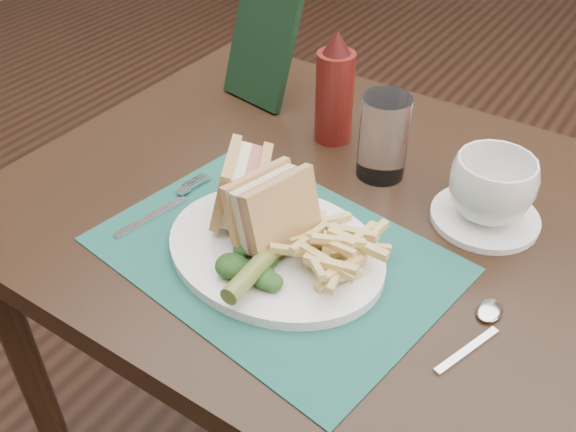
# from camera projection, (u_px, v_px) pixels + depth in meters

# --- Properties ---
(floor) EXTENTS (7.00, 7.00, 0.00)m
(floor) POSITION_uv_depth(u_px,v_px,m) (408.00, 327.00, 1.73)
(floor) COLOR black
(floor) RESTS_ON ground
(table_main) EXTENTS (0.90, 0.75, 0.75)m
(table_main) POSITION_uv_depth(u_px,v_px,m) (314.00, 361.00, 1.17)
(table_main) COLOR black
(table_main) RESTS_ON ground
(placemat) EXTENTS (0.48, 0.37, 0.00)m
(placemat) POSITION_uv_depth(u_px,v_px,m) (274.00, 254.00, 0.84)
(placemat) COLOR #195146
(placemat) RESTS_ON table_main
(plate) EXTENTS (0.31, 0.26, 0.01)m
(plate) POSITION_uv_depth(u_px,v_px,m) (275.00, 250.00, 0.83)
(plate) COLOR white
(plate) RESTS_ON placemat
(sandwich_half_a) EXTENTS (0.11, 0.12, 0.10)m
(sandwich_half_a) POSITION_uv_depth(u_px,v_px,m) (226.00, 186.00, 0.85)
(sandwich_half_a) COLOR tan
(sandwich_half_a) RESTS_ON plate
(sandwich_half_b) EXTENTS (0.10, 0.12, 0.11)m
(sandwich_half_b) POSITION_uv_depth(u_px,v_px,m) (262.00, 203.00, 0.81)
(sandwich_half_b) COLOR tan
(sandwich_half_b) RESTS_ON plate
(kale_garnish) EXTENTS (0.11, 0.08, 0.03)m
(kale_garnish) POSITION_uv_depth(u_px,v_px,m) (255.00, 264.00, 0.78)
(kale_garnish) COLOR #183914
(kale_garnish) RESTS_ON plate
(pickle_spear) EXTENTS (0.03, 0.12, 0.03)m
(pickle_spear) POSITION_uv_depth(u_px,v_px,m) (256.00, 267.00, 0.76)
(pickle_spear) COLOR #566827
(pickle_spear) RESTS_ON plate
(fries_pile) EXTENTS (0.18, 0.20, 0.05)m
(fries_pile) POSITION_uv_depth(u_px,v_px,m) (329.00, 246.00, 0.79)
(fries_pile) COLOR #D8BB6C
(fries_pile) RESTS_ON plate
(fork) EXTENTS (0.06, 0.17, 0.01)m
(fork) POSITION_uv_depth(u_px,v_px,m) (166.00, 204.00, 0.91)
(fork) COLOR silver
(fork) RESTS_ON placemat
(spoon) EXTENTS (0.08, 0.15, 0.01)m
(spoon) POSITION_uv_depth(u_px,v_px,m) (476.00, 334.00, 0.73)
(spoon) COLOR silver
(spoon) RESTS_ON table_main
(saucer) EXTENTS (0.16, 0.16, 0.01)m
(saucer) POSITION_uv_depth(u_px,v_px,m) (485.00, 217.00, 0.89)
(saucer) COLOR white
(saucer) RESTS_ON table_main
(coffee_cup) EXTENTS (0.16, 0.16, 0.09)m
(coffee_cup) POSITION_uv_depth(u_px,v_px,m) (492.00, 188.00, 0.86)
(coffee_cup) COLOR white
(coffee_cup) RESTS_ON saucer
(drinking_glass) EXTENTS (0.08, 0.08, 0.13)m
(drinking_glass) POSITION_uv_depth(u_px,v_px,m) (383.00, 137.00, 0.95)
(drinking_glass) COLOR white
(drinking_glass) RESTS_ON table_main
(ketchup_bottle) EXTENTS (0.07, 0.07, 0.19)m
(ketchup_bottle) POSITION_uv_depth(u_px,v_px,m) (335.00, 87.00, 1.01)
(ketchup_bottle) COLOR #55120E
(ketchup_bottle) RESTS_ON table_main
(check_presenter) EXTENTS (0.15, 0.10, 0.21)m
(check_presenter) POSITION_uv_depth(u_px,v_px,m) (263.00, 41.00, 1.12)
(check_presenter) COLOR black
(check_presenter) RESTS_ON table_main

